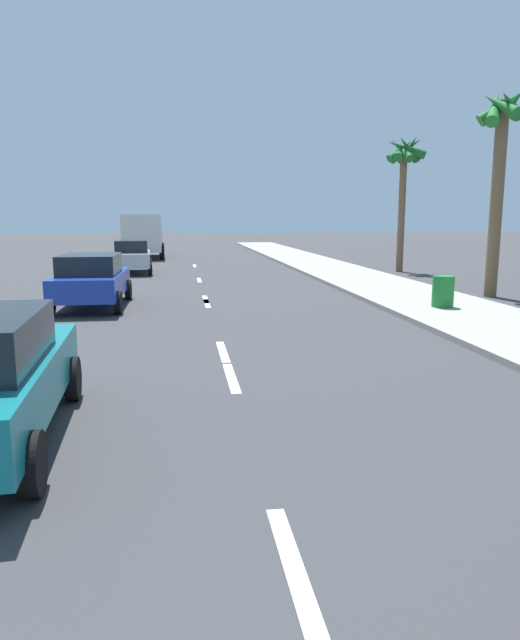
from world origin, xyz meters
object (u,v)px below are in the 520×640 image
palm_tree_far (500,146)px  palm_tree_distant (404,163)px  parked_car_silver (132,256)px  delivery_truck (143,235)px  trash_bin_far (443,291)px  parked_car_blue (92,279)px

palm_tree_far → palm_tree_distant: palm_tree_far is taller
parked_car_silver → palm_tree_distant: size_ratio=0.62×
palm_tree_far → delivery_truck: bearing=121.4°
palm_tree_far → palm_tree_distant: size_ratio=1.05×
palm_tree_far → palm_tree_distant: 9.14m
delivery_truck → palm_tree_far: palm_tree_far is taller
palm_tree_far → palm_tree_distant: bearing=87.6°
parked_car_silver → trash_bin_far: size_ratio=4.63×
parked_car_silver → delivery_truck: size_ratio=0.64×
delivery_truck → palm_tree_far: (12.67, -20.73, 3.39)m
parked_car_blue → delivery_truck: delivery_truck is taller
palm_tree_far → trash_bin_far: 5.95m
delivery_truck → trash_bin_far: delivery_truck is taller
palm_tree_distant → trash_bin_far: size_ratio=7.53×
parked_car_blue → palm_tree_distant: bearing=36.6°
parked_car_silver → palm_tree_far: size_ratio=0.58×
parked_car_silver → palm_tree_far: 16.62m
palm_tree_distant → parked_car_silver: bearing=175.8°
palm_tree_distant → trash_bin_far: palm_tree_distant is taller
parked_car_blue → trash_bin_far: bearing=-12.2°
parked_car_blue → trash_bin_far: (9.90, -2.26, -0.26)m
delivery_truck → palm_tree_far: 24.53m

